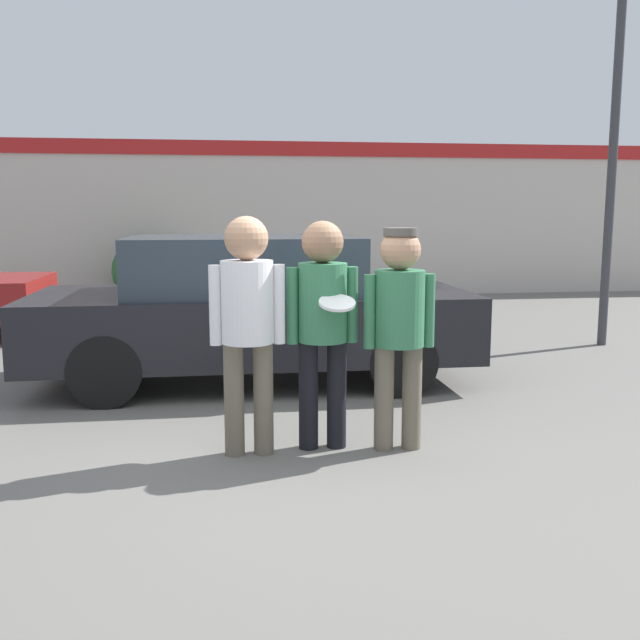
% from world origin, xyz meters
% --- Properties ---
extents(ground_plane, '(56.00, 56.00, 0.00)m').
position_xyz_m(ground_plane, '(0.00, 0.00, 0.00)').
color(ground_plane, '#66635E').
extents(storefront_building, '(24.00, 0.22, 3.27)m').
position_xyz_m(storefront_building, '(0.00, 10.22, 1.67)').
color(storefront_building, beige).
rests_on(storefront_building, ground).
extents(person_left, '(0.56, 0.39, 1.79)m').
position_xyz_m(person_left, '(-0.34, 0.15, 1.09)').
color(person_left, '#665B4C').
rests_on(person_left, ground).
extents(person_middle_with_frisbee, '(0.54, 0.58, 1.76)m').
position_xyz_m(person_middle_with_frisbee, '(0.23, 0.22, 1.06)').
color(person_middle_with_frisbee, black).
rests_on(person_middle_with_frisbee, ground).
extents(person_right, '(0.55, 0.38, 1.70)m').
position_xyz_m(person_right, '(0.80, 0.11, 1.03)').
color(person_right, '#665B4C').
rests_on(person_right, ground).
extents(parked_car_near, '(4.61, 1.97, 1.56)m').
position_xyz_m(parked_car_near, '(-0.22, 2.53, 0.79)').
color(parked_car_near, black).
rests_on(parked_car_near, ground).
extents(street_lamp, '(1.23, 0.35, 5.12)m').
position_xyz_m(street_lamp, '(4.90, 3.97, 3.18)').
color(street_lamp, '#38383D').
rests_on(street_lamp, ground).
extents(shrub, '(1.30, 1.30, 1.30)m').
position_xyz_m(shrub, '(-2.01, 9.38, 0.65)').
color(shrub, '#285B2D').
rests_on(shrub, ground).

